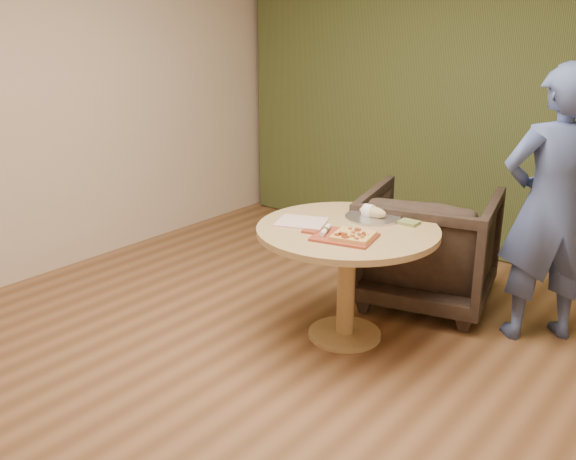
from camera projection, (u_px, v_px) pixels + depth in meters
The scene contains 12 objects.
room_shell at pixel (247, 145), 3.09m from camera, with size 5.04×6.04×2.84m.
curtain at pixel (485, 91), 5.24m from camera, with size 4.80×0.14×2.78m, color #333E1C.
pedestal_table at pixel (347, 249), 4.00m from camera, with size 1.13×1.13×0.75m.
pizza_paddle at pixel (343, 237), 3.76m from camera, with size 0.47×0.35×0.01m.
flatbread_pizza at pixel (353, 235), 3.72m from camera, with size 0.26×0.26×0.04m.
cutlery_roll at pixel (325, 230), 3.80m from camera, with size 0.09×0.19×0.03m.
newspaper at pixel (302, 222), 4.03m from camera, with size 0.30×0.25×0.01m, color white.
serving_tray at pixel (373, 217), 4.12m from camera, with size 0.36×0.36×0.02m.
bread_roll at pixel (372, 212), 4.11m from camera, with size 0.19×0.09×0.09m.
green_packet at pixel (409, 223), 4.01m from camera, with size 0.12×0.10×0.02m, color #56672E.
armchair at pixel (428, 241), 4.56m from camera, with size 0.90×0.84×0.92m, color black.
person_standing at pixel (550, 207), 3.94m from camera, with size 0.64×0.42×1.75m, color #42558A.
Camera 1 is at (2.06, -2.27, 1.99)m, focal length 40.00 mm.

